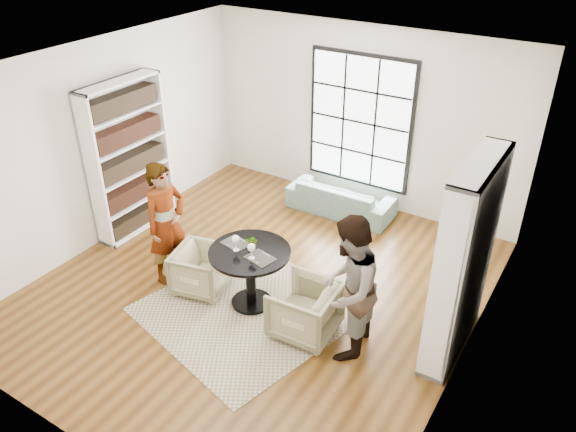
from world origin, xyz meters
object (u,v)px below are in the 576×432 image
Objects in this scene: armchair_right at (305,310)px; person_left at (166,223)px; wine_glass_left at (236,240)px; flower_centerpiece at (252,243)px; armchair_left at (202,270)px; sofa at (341,198)px; wine_glass_right at (251,248)px; person_right at (348,288)px; pedestal_table at (250,266)px.

armchair_right is 2.22m from person_left.
wine_glass_left is 1.14× the size of flower_centerpiece.
armchair_left is 0.97m from flower_centerpiece.
wine_glass_right reaches higher than sofa.
flower_centerpiece is (0.74, 0.16, 0.61)m from armchair_left.
sofa is 2.95m from armchair_left.
sofa is 3.34m from person_right.
pedestal_table is at bearing -78.47° from person_left.
armchair_left is (-0.74, -0.10, -0.28)m from pedestal_table.
sofa is at bearing -160.69° from person_right.
wine_glass_left is (-1.57, 0.03, 0.09)m from person_right.
wine_glass_right is at bearing -98.36° from person_right.
armchair_right is at bearing 108.45° from sofa.
armchair_left is 3.22× the size of wine_glass_left.
wine_glass_right is at bearing -45.63° from pedestal_table.
pedestal_table is 1.32m from person_left.
armchair_right is at bearing 0.97° from wine_glass_right.
person_right is at bearing -1.17° from wine_glass_left.
pedestal_table is 1.37× the size of armchair_right.
person_left reaches higher than flower_centerpiece.
flower_centerpiece is at bearing 92.18° from sofa.
pedestal_table is at bearing 134.37° from wine_glass_right.
wine_glass_left is 1.01× the size of wine_glass_right.
flower_centerpiece is (0.16, 0.13, -0.06)m from wine_glass_left.
armchair_left is 0.91× the size of armchair_right.
sofa is 8.29× the size of wine_glass_left.
person_right is at bearing -4.24° from pedestal_table.
person_right is (2.71, -0.00, 0.02)m from person_left.
sofa is 1.00× the size of person_right.
person_right reaches higher than wine_glass_right.
sofa is 8.33× the size of wine_glass_right.
armchair_left is at bearing -177.32° from wine_glass_left.
person_left reaches higher than armchair_left.
flower_centerpiece is (-0.11, 0.18, -0.06)m from wine_glass_right.
wine_glass_right is 0.22m from flower_centerpiece.
flower_centerpiece is at bearing -104.22° from armchair_right.
armchair_left is 1.08m from wine_glass_right.
sofa is 3.17m from person_left.
wine_glass_left is at bearing -139.44° from flower_centerpiece.
pedestal_table is 0.91m from armchair_right.
flower_centerpiece is (0.14, -2.73, 0.66)m from sofa.
pedestal_table is 4.86× the size of wine_glass_right.
person_right is at bearing -6.71° from flower_centerpiece.
armchair_left is at bearing -82.93° from person_left.
pedestal_table is at bearing -103.15° from person_right.
person_left is at bearing 76.74° from armchair_left.
wine_glass_right is at bearing -92.37° from armchair_right.
armchair_right is at bearing -10.89° from flower_centerpiece.
pedestal_table is at bearing 25.39° from wine_glass_left.
wine_glass_left reaches higher than pedestal_table.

